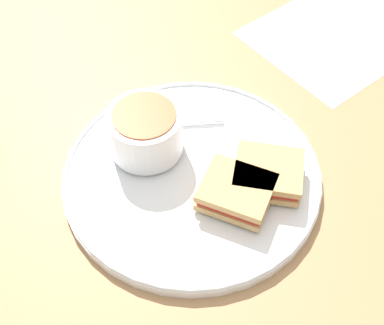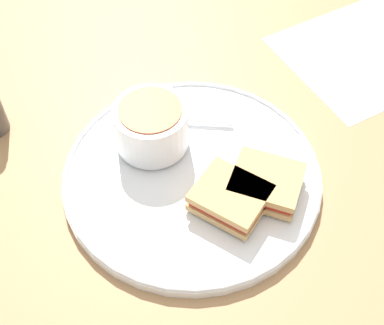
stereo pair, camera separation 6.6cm
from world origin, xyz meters
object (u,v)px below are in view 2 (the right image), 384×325
Objects in this scene: soup_bowl at (151,126)px; spoon at (170,119)px; sandwich_half_far at (266,183)px; sandwich_half_near at (230,198)px.

soup_bowl is 0.05m from spoon.
spoon is 0.16m from sandwich_half_far.
sandwich_half_far is (0.14, 0.09, 0.01)m from spoon.
sandwich_half_near reaches higher than spoon.
spoon is at bearing -146.16° from sandwich_half_far.
spoon is (-0.03, 0.03, -0.03)m from soup_bowl.
soup_bowl reaches higher than spoon.
sandwich_half_near is at bearing 123.41° from spoon.
spoon is 1.03× the size of sandwich_half_far.
spoon is at bearing -163.40° from sandwich_half_near.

